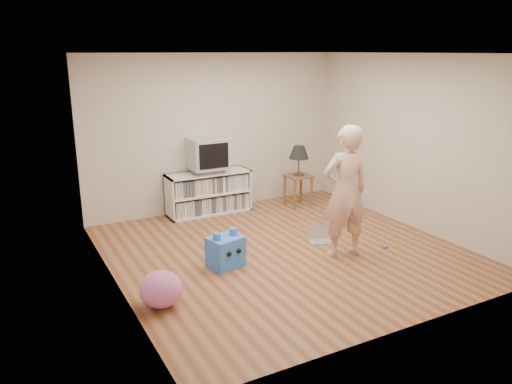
{
  "coord_description": "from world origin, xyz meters",
  "views": [
    {
      "loc": [
        -3.33,
        -5.39,
        2.64
      ],
      "look_at": [
        -0.23,
        0.4,
        0.76
      ],
      "focal_mm": 35.0,
      "sensor_mm": 36.0,
      "label": 1
    }
  ],
  "objects_px": {
    "table_lamp": "(299,153)",
    "laptop": "(319,237)",
    "plush_pink": "(161,289)",
    "side_table": "(298,183)",
    "crt_tv": "(208,153)",
    "dvd_deck": "(208,170)",
    "person": "(345,192)",
    "media_unit": "(208,192)",
    "plush_blue": "(226,251)"
  },
  "relations": [
    {
      "from": "person",
      "to": "plush_pink",
      "type": "height_order",
      "value": "person"
    },
    {
      "from": "person",
      "to": "laptop",
      "type": "xyz_separation_m",
      "value": [
        0.03,
        0.57,
        -0.82
      ]
    },
    {
      "from": "crt_tv",
      "to": "laptop",
      "type": "relative_size",
      "value": 1.61
    },
    {
      "from": "table_lamp",
      "to": "plush_blue",
      "type": "relative_size",
      "value": 1.07
    },
    {
      "from": "side_table",
      "to": "table_lamp",
      "type": "bearing_deg",
      "value": 0.0
    },
    {
      "from": "media_unit",
      "to": "person",
      "type": "relative_size",
      "value": 0.8
    },
    {
      "from": "table_lamp",
      "to": "plush_pink",
      "type": "height_order",
      "value": "table_lamp"
    },
    {
      "from": "person",
      "to": "plush_blue",
      "type": "xyz_separation_m",
      "value": [
        -1.52,
        0.4,
        -0.67
      ]
    },
    {
      "from": "plush_pink",
      "to": "person",
      "type": "bearing_deg",
      "value": 4.4
    },
    {
      "from": "crt_tv",
      "to": "table_lamp",
      "type": "bearing_deg",
      "value": -13.44
    },
    {
      "from": "dvd_deck",
      "to": "person",
      "type": "height_order",
      "value": "person"
    },
    {
      "from": "person",
      "to": "plush_blue",
      "type": "relative_size",
      "value": 3.65
    },
    {
      "from": "crt_tv",
      "to": "side_table",
      "type": "height_order",
      "value": "crt_tv"
    },
    {
      "from": "dvd_deck",
      "to": "plush_pink",
      "type": "bearing_deg",
      "value": -122.07
    },
    {
      "from": "person",
      "to": "laptop",
      "type": "bearing_deg",
      "value": -84.95
    },
    {
      "from": "side_table",
      "to": "person",
      "type": "bearing_deg",
      "value": -107.46
    },
    {
      "from": "plush_pink",
      "to": "side_table",
      "type": "bearing_deg",
      "value": 35.87
    },
    {
      "from": "table_lamp",
      "to": "plush_pink",
      "type": "bearing_deg",
      "value": -144.13
    },
    {
      "from": "table_lamp",
      "to": "laptop",
      "type": "distance_m",
      "value": 1.91
    },
    {
      "from": "laptop",
      "to": "plush_blue",
      "type": "bearing_deg",
      "value": -155.89
    },
    {
      "from": "person",
      "to": "table_lamp",
      "type": "bearing_deg",
      "value": -99.35
    },
    {
      "from": "laptop",
      "to": "side_table",
      "type": "bearing_deg",
      "value": 85.77
    },
    {
      "from": "crt_tv",
      "to": "plush_blue",
      "type": "distance_m",
      "value": 2.35
    },
    {
      "from": "person",
      "to": "side_table",
      "type": "bearing_deg",
      "value": -99.35
    },
    {
      "from": "media_unit",
      "to": "laptop",
      "type": "relative_size",
      "value": 3.75
    },
    {
      "from": "table_lamp",
      "to": "side_table",
      "type": "bearing_deg",
      "value": 180.0
    },
    {
      "from": "plush_pink",
      "to": "plush_blue",
      "type": "bearing_deg",
      "value": 30.19
    },
    {
      "from": "crt_tv",
      "to": "side_table",
      "type": "xyz_separation_m",
      "value": [
        1.53,
        -0.37,
        -0.6
      ]
    },
    {
      "from": "dvd_deck",
      "to": "table_lamp",
      "type": "distance_m",
      "value": 1.59
    },
    {
      "from": "media_unit",
      "to": "person",
      "type": "bearing_deg",
      "value": -71.15
    },
    {
      "from": "dvd_deck",
      "to": "laptop",
      "type": "bearing_deg",
      "value": -65.29
    },
    {
      "from": "side_table",
      "to": "person",
      "type": "distance_m",
      "value": 2.29
    },
    {
      "from": "side_table",
      "to": "laptop",
      "type": "height_order",
      "value": "side_table"
    },
    {
      "from": "plush_blue",
      "to": "crt_tv",
      "type": "bearing_deg",
      "value": 59.14
    },
    {
      "from": "person",
      "to": "media_unit",
      "type": "bearing_deg",
      "value": -63.04
    },
    {
      "from": "media_unit",
      "to": "crt_tv",
      "type": "xyz_separation_m",
      "value": [
        0.0,
        -0.02,
        0.67
      ]
    },
    {
      "from": "laptop",
      "to": "plush_pink",
      "type": "xyz_separation_m",
      "value": [
        -2.59,
        -0.77,
        0.14
      ]
    },
    {
      "from": "crt_tv",
      "to": "person",
      "type": "height_order",
      "value": "person"
    },
    {
      "from": "side_table",
      "to": "dvd_deck",
      "type": "bearing_deg",
      "value": 166.44
    },
    {
      "from": "table_lamp",
      "to": "crt_tv",
      "type": "bearing_deg",
      "value": 166.56
    },
    {
      "from": "media_unit",
      "to": "side_table",
      "type": "distance_m",
      "value": 1.58
    },
    {
      "from": "media_unit",
      "to": "side_table",
      "type": "relative_size",
      "value": 2.55
    },
    {
      "from": "person",
      "to": "plush_blue",
      "type": "height_order",
      "value": "person"
    },
    {
      "from": "side_table",
      "to": "table_lamp",
      "type": "distance_m",
      "value": 0.53
    },
    {
      "from": "side_table",
      "to": "plush_pink",
      "type": "relative_size",
      "value": 1.19
    },
    {
      "from": "media_unit",
      "to": "plush_pink",
      "type": "bearing_deg",
      "value": -121.92
    },
    {
      "from": "table_lamp",
      "to": "person",
      "type": "height_order",
      "value": "person"
    },
    {
      "from": "side_table",
      "to": "crt_tv",
      "type": "bearing_deg",
      "value": 166.56
    },
    {
      "from": "crt_tv",
      "to": "person",
      "type": "distance_m",
      "value": 2.65
    },
    {
      "from": "laptop",
      "to": "table_lamp",
      "type": "bearing_deg",
      "value": 85.77
    }
  ]
}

